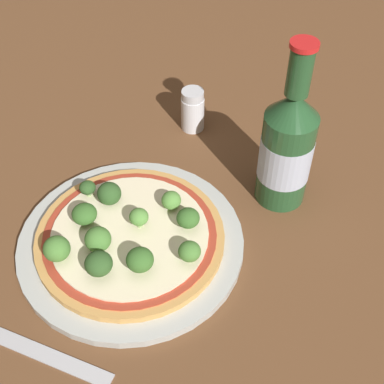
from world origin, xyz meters
name	(u,v)px	position (x,y,z in m)	size (l,w,h in m)	color
ground_plane	(141,238)	(0.00, 0.00, 0.00)	(3.00, 3.00, 0.00)	brown
plate	(130,242)	(-0.02, 0.00, 0.01)	(0.29, 0.29, 0.01)	#B2B7B2
pizza	(128,235)	(-0.02, 0.00, 0.02)	(0.24, 0.24, 0.01)	tan
broccoli_floret_0	(98,239)	(-0.06, 0.01, 0.04)	(0.03, 0.03, 0.03)	#89A866
broccoli_floret_1	(190,252)	(0.01, -0.08, 0.04)	(0.03, 0.03, 0.03)	#89A866
broccoli_floret_2	(142,215)	(0.00, 0.00, 0.04)	(0.02, 0.02, 0.03)	#89A866
broccoli_floret_3	(109,194)	(0.00, 0.06, 0.04)	(0.03, 0.03, 0.03)	#89A866
broccoli_floret_4	(140,260)	(-0.04, -0.05, 0.04)	(0.03, 0.03, 0.03)	#89A866
broccoli_floret_5	(99,264)	(-0.08, -0.02, 0.04)	(0.03, 0.03, 0.03)	#89A866
broccoli_floret_6	(171,200)	(0.05, -0.01, 0.04)	(0.03, 0.03, 0.03)	#89A866
broccoli_floret_7	(88,188)	(-0.01, 0.09, 0.04)	(0.02, 0.02, 0.02)	#89A866
broccoli_floret_8	(84,214)	(-0.05, 0.05, 0.04)	(0.03, 0.03, 0.03)	#89A866
broccoli_floret_9	(57,249)	(-0.10, 0.03, 0.04)	(0.03, 0.03, 0.03)	#89A866
broccoli_floret_10	(188,218)	(0.04, -0.04, 0.04)	(0.03, 0.03, 0.03)	#89A866
beer_bottle	(287,147)	(0.19, -0.08, 0.09)	(0.07, 0.07, 0.24)	#234C28
pepper_shaker	(193,110)	(0.21, 0.12, 0.03)	(0.04, 0.04, 0.07)	silver
fork	(39,352)	(-0.19, -0.04, 0.00)	(0.09, 0.17, 0.00)	#B2B2B7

